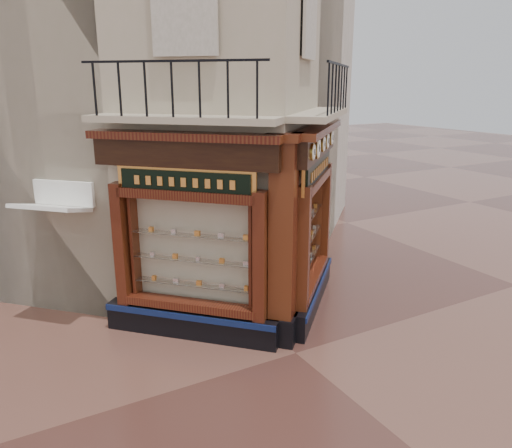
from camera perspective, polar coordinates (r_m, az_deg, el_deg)
ground at (r=9.54m, az=4.57°, el=-14.49°), size 80.00×80.00×0.00m
main_building at (r=13.82m, az=-10.11°, el=20.57°), size 11.31×11.31×12.00m
neighbour_left at (r=15.60m, az=-22.24°, el=17.28°), size 11.31×11.31×11.00m
neighbour_right at (r=17.01m, az=-4.68°, el=18.14°), size 11.31×11.31×11.00m
shopfront_left at (r=9.41m, az=-7.68°, el=-1.82°), size 2.86×2.86×3.98m
shopfront_right at (r=10.71m, az=6.42°, el=0.41°), size 2.86×2.86×3.98m
corner_pilaster at (r=9.12m, az=3.10°, el=-2.48°), size 0.85×0.85×3.98m
balcony at (r=9.52m, az=0.07°, el=12.27°), size 5.94×2.97×1.03m
clock_a at (r=9.05m, az=6.49°, el=8.19°), size 0.26×0.26×0.31m
clock_b at (r=9.60m, az=7.05°, el=8.61°), size 0.33×0.33×0.41m
clock_c at (r=10.30m, az=7.68°, el=9.07°), size 0.27×0.27×0.33m
clock_d at (r=10.85m, az=8.12°, el=9.40°), size 0.28×0.28×0.35m
clock_e at (r=11.55m, az=8.61°, el=9.76°), size 0.29×0.29×0.35m
awning at (r=11.28m, az=-21.12°, el=-10.53°), size 1.54×1.54×0.27m
signboard_left at (r=9.07m, az=-8.13°, el=4.81°), size 1.93×1.93×0.52m
signboard_right at (r=10.46m, az=7.03°, el=6.32°), size 2.19×2.19×0.59m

